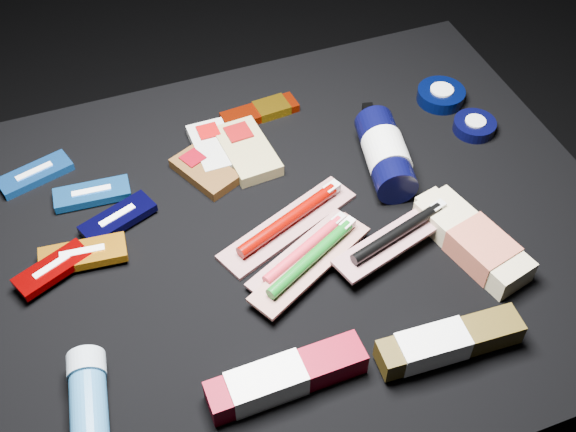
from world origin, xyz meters
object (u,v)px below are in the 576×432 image
object	(u,v)px
deodorant_stick	(88,395)
toothpaste_carton_red	(280,379)
lotion_bottle	(385,154)
bodywash_bottle	(474,242)

from	to	relation	value
deodorant_stick	toothpaste_carton_red	distance (m)	0.23
deodorant_stick	lotion_bottle	bearing A→B (deg)	33.23
lotion_bottle	toothpaste_carton_red	bearing A→B (deg)	-121.70
lotion_bottle	toothpaste_carton_red	size ratio (longest dim) A/B	1.03
lotion_bottle	deodorant_stick	xyz separation A→B (m)	(-0.50, -0.24, -0.01)
lotion_bottle	deodorant_stick	world-z (taller)	lotion_bottle
bodywash_bottle	toothpaste_carton_red	size ratio (longest dim) A/B	0.99
lotion_bottle	bodywash_bottle	distance (m)	0.20
bodywash_bottle	deodorant_stick	size ratio (longest dim) A/B	1.66
lotion_bottle	deodorant_stick	bearing A→B (deg)	-142.63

